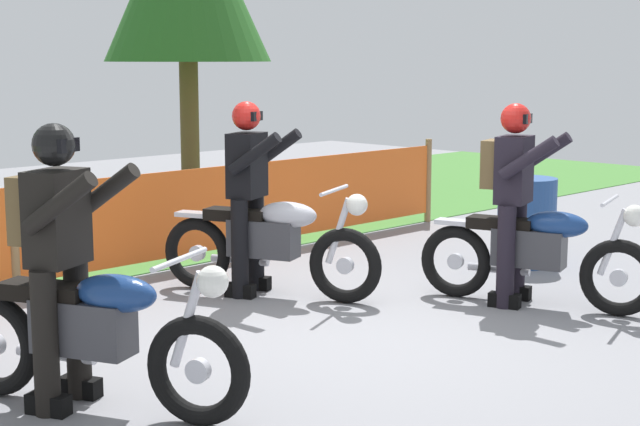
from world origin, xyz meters
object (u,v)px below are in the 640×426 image
rider_trailing (57,249)px  rider_lead (249,191)px  motorcycle_third (536,252)px  motorcycle_lead (270,242)px  rider_third (512,192)px  oil_drum (527,222)px  motorcycle_trailing (93,333)px

rider_trailing → rider_lead: bearing=92.3°
motorcycle_third → motorcycle_lead: bearing=-161.7°
rider_third → motorcycle_third: bearing=0.5°
rider_lead → oil_drum: size_ratio=1.92×
rider_lead → motorcycle_lead: bearing=0.6°
rider_trailing → motorcycle_lead: bearing=88.4°
rider_third → oil_drum: rider_third is taller
motorcycle_trailing → motorcycle_third: 3.95m
motorcycle_trailing → rider_third: size_ratio=1.13×
motorcycle_lead → motorcycle_third: 2.26m
rider_trailing → motorcycle_trailing: bearing=0.5°
motorcycle_lead → motorcycle_trailing: 2.92m
rider_trailing → rider_third: bearing=58.4°
rider_lead → rider_trailing: same height
rider_lead → oil_drum: (2.75, -1.04, -0.48)m
oil_drum → rider_trailing: bearing=-177.0°
motorcycle_trailing → motorcycle_third: size_ratio=0.98×
motorcycle_trailing → rider_trailing: size_ratio=1.13×
rider_lead → oil_drum: 2.98m
motorcycle_third → rider_trailing: 4.11m
rider_lead → rider_trailing: bearing=-86.6°
motorcycle_trailing → rider_trailing: rider_trailing is taller
motorcycle_lead → rider_third: size_ratio=1.15×
rider_third → rider_lead: bearing=-161.1°
rider_lead → rider_third: same height
motorcycle_trailing → rider_trailing: bearing=-179.5°
motorcycle_lead → motorcycle_trailing: size_ratio=1.02×
motorcycle_third → rider_third: (-0.07, 0.21, 0.49)m
motorcycle_trailing → oil_drum: bearing=70.6°
rider_third → rider_trailing: bearing=-114.7°
motorcycle_lead → motorcycle_trailing: motorcycle_lead is taller
motorcycle_third → rider_lead: size_ratio=1.15×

